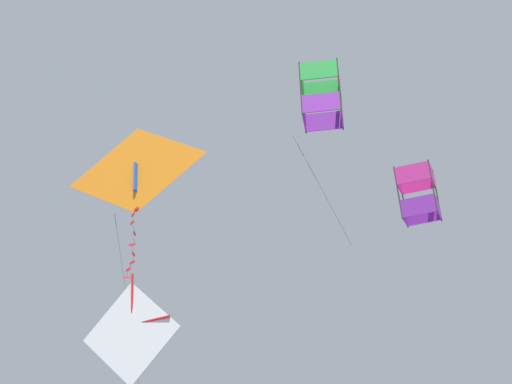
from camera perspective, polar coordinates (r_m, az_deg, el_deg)
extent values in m
cube|color=green|center=(24.42, 4.21, 6.53)|extent=(0.21, 1.00, 0.52)
cube|color=green|center=(23.59, 4.01, 7.78)|extent=(0.21, 1.00, 0.52)
cube|color=green|center=(24.03, 2.93, 7.03)|extent=(1.08, 0.10, 0.73)
cube|color=green|center=(23.99, 5.30, 7.26)|extent=(1.08, 0.10, 0.73)
cube|color=purple|center=(23.92, 4.35, 4.52)|extent=(0.21, 1.00, 0.52)
cube|color=purple|center=(23.06, 4.17, 5.72)|extent=(0.21, 1.00, 0.52)
cube|color=purple|center=(23.51, 3.06, 4.99)|extent=(1.08, 0.10, 0.73)
cube|color=purple|center=(23.48, 5.47, 5.22)|extent=(1.08, 0.10, 0.73)
cylinder|color=#332D28|center=(24.19, 3.11, 5.43)|extent=(0.38, 0.06, 1.57)
cylinder|color=#332D28|center=(24.16, 5.45, 5.65)|extent=(0.38, 0.06, 1.57)
cylinder|color=#332D28|center=(23.34, 2.87, 6.64)|extent=(0.38, 0.06, 1.57)
cylinder|color=#332D28|center=(23.31, 5.31, 6.87)|extent=(0.38, 0.06, 1.57)
cylinder|color=#47474C|center=(22.80, 4.17, 0.25)|extent=(0.30, 1.35, 3.38)
cube|color=white|center=(19.59, -7.95, -8.95)|extent=(0.62, 2.25, 2.26)
cylinder|color=red|center=(19.63, -7.93, -8.97)|extent=(0.90, 0.07, 2.54)
cylinder|color=red|center=(19.67, -7.92, -8.40)|extent=(0.69, 1.77, 0.05)
cube|color=#DB2D93|center=(23.40, 10.26, 0.59)|extent=(0.39, 0.88, 0.44)
cube|color=#DB2D93|center=(22.58, 9.95, 1.21)|extent=(0.39, 0.88, 0.44)
cube|color=#DB2D93|center=(23.03, 9.06, 0.68)|extent=(0.94, 0.27, 0.72)
cube|color=#DB2D93|center=(22.96, 11.16, 1.11)|extent=(0.94, 0.27, 0.72)
cube|color=purple|center=(23.15, 10.62, -1.42)|extent=(0.39, 0.88, 0.44)
cube|color=purple|center=(22.33, 10.31, -0.86)|extent=(0.39, 0.88, 0.44)
cube|color=purple|center=(22.78, 9.41, -1.36)|extent=(0.94, 0.27, 0.72)
cube|color=purple|center=(22.70, 11.53, -0.93)|extent=(0.94, 0.27, 0.72)
cylinder|color=#332D28|center=(23.31, 9.40, -0.62)|extent=(0.49, 0.16, 1.32)
cylinder|color=#332D28|center=(23.24, 11.48, -0.20)|extent=(0.49, 0.16, 1.32)
cylinder|color=#332D28|center=(22.49, 9.06, -0.04)|extent=(0.49, 0.16, 1.32)
cylinder|color=#332D28|center=(22.42, 11.21, 0.40)|extent=(0.49, 0.16, 1.32)
pyramid|color=orange|center=(23.69, -7.56, 1.32)|extent=(1.11, 2.84, 1.82)
cube|color=blue|center=(23.70, -7.39, 0.66)|extent=(0.78, 0.28, 0.91)
cube|color=blue|center=(24.12, -7.52, 2.88)|extent=(0.27, 0.71, 0.20)
cylinder|color=#47474C|center=(23.12, -7.64, -0.83)|extent=(0.03, 0.02, 0.26)
cube|color=red|center=(23.04, -7.64, -1.08)|extent=(0.12, 0.15, 0.06)
cylinder|color=#47474C|center=(22.92, -7.74, -1.25)|extent=(0.04, 0.13, 0.26)
cube|color=red|center=(22.80, -7.84, -1.43)|extent=(0.15, 0.12, 0.06)
cylinder|color=#47474C|center=(22.72, -7.87, -1.68)|extent=(0.01, 0.02, 0.26)
cube|color=red|center=(22.64, -7.89, -1.94)|extent=(0.14, 0.13, 0.06)
cylinder|color=#47474C|center=(22.60, -7.83, -2.28)|extent=(0.06, 0.12, 0.26)
cube|color=red|center=(22.57, -7.76, -2.62)|extent=(0.17, 0.04, 0.06)
cylinder|color=#47474C|center=(22.54, -7.83, -2.97)|extent=(0.07, 0.12, 0.26)
cube|color=red|center=(22.52, -7.91, -3.32)|extent=(0.05, 0.17, 0.06)
cylinder|color=#47474C|center=(22.46, -7.87, -3.63)|extent=(0.06, 0.05, 0.26)
cube|color=red|center=(22.40, -7.83, -3.93)|extent=(0.17, 0.05, 0.06)
cylinder|color=#47474C|center=(22.32, -7.86, -4.19)|extent=(0.01, 0.03, 0.26)
cube|color=red|center=(22.25, -7.89, -4.46)|extent=(0.12, 0.15, 0.06)
cylinder|color=#47474C|center=(22.15, -8.02, -4.68)|extent=(0.07, 0.10, 0.26)
cube|color=red|center=(22.05, -8.14, -4.90)|extent=(0.13, 0.14, 0.06)
cylinder|color=#47474C|center=(21.95, -8.18, -5.14)|extent=(0.02, 0.08, 0.26)
cube|color=red|center=(21.85, -8.22, -5.38)|extent=(0.05, 0.17, 0.06)
cylinder|color=#47474C|center=(22.18, -8.17, -7.29)|extent=(0.20, 1.18, 5.58)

